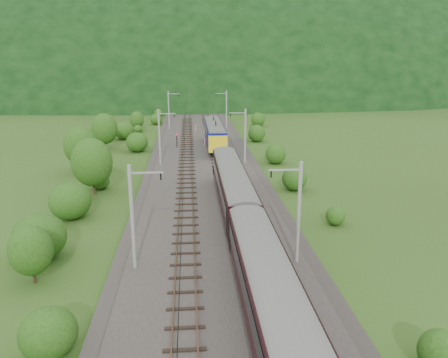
{
  "coord_description": "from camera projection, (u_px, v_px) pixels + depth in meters",
  "views": [
    {
      "loc": [
        -1.88,
        -30.31,
        15.85
      ],
      "look_at": [
        1.8,
        15.64,
        2.6
      ],
      "focal_mm": 35.0,
      "sensor_mm": 36.0,
      "label": 1
    }
  ],
  "objects": [
    {
      "name": "catenary_right",
      "position": [
        245.0,
        135.0,
        63.45
      ],
      "size": [
        2.54,
        192.28,
        8.0
      ],
      "color": "gray",
      "rests_on": "railbed"
    },
    {
      "name": "catenary_left",
      "position": [
        160.0,
        136.0,
        62.51
      ],
      "size": [
        2.54,
        192.28,
        8.0
      ],
      "color": "gray",
      "rests_on": "railbed"
    },
    {
      "name": "hazard_post_near",
      "position": [
        196.0,
        128.0,
        90.63
      ],
      "size": [
        0.15,
        0.15,
        1.41
      ],
      "primitive_type": "cylinder",
      "color": "red",
      "rests_on": "railbed"
    },
    {
      "name": "track_left",
      "position": [
        186.0,
        217.0,
        42.86
      ],
      "size": [
        2.4,
        220.0,
        0.27
      ],
      "color": "brown",
      "rests_on": "railbed"
    },
    {
      "name": "railbed",
      "position": [
        210.0,
        219.0,
        43.1
      ],
      "size": [
        14.0,
        220.0,
        0.3
      ],
      "primitive_type": "cube",
      "color": "#38332D",
      "rests_on": "ground"
    },
    {
      "name": "train",
      "position": [
        272.0,
        290.0,
        23.74
      ],
      "size": [
        2.91,
        116.05,
        5.05
      ],
      "color": "black",
      "rests_on": "ground"
    },
    {
      "name": "ground",
      "position": [
        217.0,
        268.0,
        33.56
      ],
      "size": [
        600.0,
        600.0,
        0.0
      ],
      "primitive_type": "plane",
      "color": "#2D4816",
      "rests_on": "ground"
    },
    {
      "name": "mountain_ridge",
      "position": [
        23.0,
        77.0,
        311.78
      ],
      "size": [
        336.0,
        280.0,
        132.0
      ],
      "primitive_type": "ellipsoid",
      "color": "black",
      "rests_on": "ground"
    },
    {
      "name": "overhead_wires",
      "position": [
        210.0,
        150.0,
        41.18
      ],
      "size": [
        4.83,
        198.0,
        0.03
      ],
      "color": "black",
      "rests_on": "ground"
    },
    {
      "name": "signal",
      "position": [
        177.0,
        139.0,
        75.1
      ],
      "size": [
        0.26,
        0.26,
        2.33
      ],
      "color": "black",
      "rests_on": "railbed"
    },
    {
      "name": "track_right",
      "position": [
        235.0,
        216.0,
        43.23
      ],
      "size": [
        2.4,
        220.0,
        0.27
      ],
      "color": "brown",
      "rests_on": "railbed"
    },
    {
      "name": "vegetation_left",
      "position": [
        62.0,
        196.0,
        42.08
      ],
      "size": [
        11.74,
        147.27,
        6.71
      ],
      "color": "#1B4813",
      "rests_on": "ground"
    },
    {
      "name": "vegetation_right",
      "position": [
        287.0,
        163.0,
        60.57
      ],
      "size": [
        6.2,
        111.06,
        2.88
      ],
      "color": "#1B4813",
      "rests_on": "ground"
    },
    {
      "name": "mountain_main",
      "position": [
        191.0,
        79.0,
        282.66
      ],
      "size": [
        504.0,
        360.0,
        244.0
      ],
      "primitive_type": "ellipsoid",
      "color": "black",
      "rests_on": "ground"
    },
    {
      "name": "hazard_post_far",
      "position": [
        205.0,
        142.0,
        76.76
      ],
      "size": [
        0.14,
        0.14,
        1.36
      ],
      "primitive_type": "cylinder",
      "color": "red",
      "rests_on": "railbed"
    }
  ]
}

